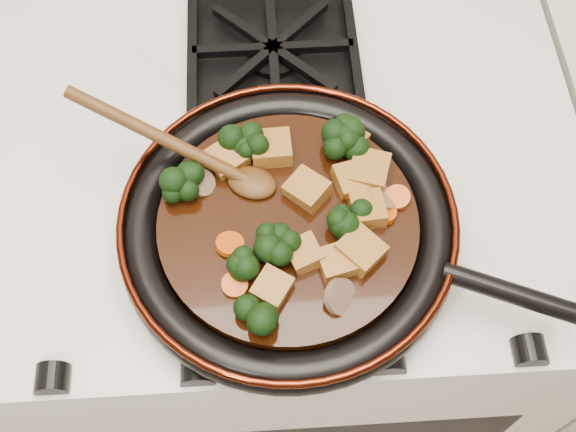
{
  "coord_description": "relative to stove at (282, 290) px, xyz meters",
  "views": [
    {
      "loc": [
        -0.02,
        1.18,
        1.64
      ],
      "look_at": [
        0.0,
        1.55,
        0.97
      ],
      "focal_mm": 45.0,
      "sensor_mm": 36.0,
      "label": 1
    }
  ],
  "objects": [
    {
      "name": "stove",
      "position": [
        0.0,
        0.0,
        0.0
      ],
      "size": [
        0.76,
        0.6,
        0.9
      ],
      "primitive_type": "cube",
      "color": "beige",
      "rests_on": "ground"
    },
    {
      "name": "burner_grate_front",
      "position": [
        0.0,
        -0.14,
        0.46
      ],
      "size": [
        0.23,
        0.23,
        0.03
      ],
      "primitive_type": null,
      "color": "black",
      "rests_on": "stove"
    },
    {
      "name": "burner_grate_back",
      "position": [
        0.0,
        0.14,
        0.46
      ],
      "size": [
        0.23,
        0.23,
        0.03
      ],
      "primitive_type": null,
      "color": "black",
      "rests_on": "stove"
    },
    {
      "name": "skillet",
      "position": [
        0.0,
        -0.14,
        0.49
      ],
      "size": [
        0.48,
        0.37,
        0.05
      ],
      "rotation": [
        0.0,
        0.0,
        -0.41
      ],
      "color": "black",
      "rests_on": "burner_grate_front"
    },
    {
      "name": "braising_sauce",
      "position": [
        0.0,
        -0.14,
        0.5
      ],
      "size": [
        0.28,
        0.28,
        0.02
      ],
      "primitive_type": "cylinder",
      "color": "black",
      "rests_on": "skillet"
    },
    {
      "name": "tofu_cube_0",
      "position": [
        0.1,
        -0.08,
        0.52
      ],
      "size": [
        0.05,
        0.06,
        0.02
      ],
      "primitive_type": "cube",
      "rotation": [
        -0.01,
        -0.0,
        2.83
      ],
      "color": "#8E5C20",
      "rests_on": "braising_sauce"
    },
    {
      "name": "tofu_cube_1",
      "position": [
        -0.02,
        -0.22,
        0.52
      ],
      "size": [
        0.05,
        0.05,
        0.02
      ],
      "primitive_type": "cube",
      "rotation": [
        0.07,
        0.01,
        1.0
      ],
      "color": "#8E5C20",
      "rests_on": "braising_sauce"
    },
    {
      "name": "tofu_cube_2",
      "position": [
        0.09,
        -0.13,
        0.52
      ],
      "size": [
        0.04,
        0.04,
        0.03
      ],
      "primitive_type": "cube",
      "rotation": [
        0.02,
        0.07,
        1.66
      ],
      "color": "#8E5C20",
      "rests_on": "braising_sauce"
    },
    {
      "name": "tofu_cube_3",
      "position": [
        -0.06,
        -0.06,
        0.52
      ],
      "size": [
        0.05,
        0.06,
        0.03
      ],
      "primitive_type": "cube",
      "rotation": [
        -0.07,
        -0.1,
        2.15
      ],
      "color": "#8E5C20",
      "rests_on": "braising_sauce"
    },
    {
      "name": "tofu_cube_4",
      "position": [
        0.08,
        -0.09,
        0.52
      ],
      "size": [
        0.05,
        0.05,
        0.03
      ],
      "primitive_type": "cube",
      "rotation": [
        0.07,
        -0.12,
        1.84
      ],
      "color": "#8E5C20",
      "rests_on": "braising_sauce"
    },
    {
      "name": "tofu_cube_5",
      "position": [
        -0.01,
        -0.05,
        0.52
      ],
      "size": [
        0.05,
        0.04,
        0.03
      ],
      "primitive_type": "cube",
      "rotation": [
        -0.06,
        0.01,
        0.04
      ],
      "color": "#8E5C20",
      "rests_on": "braising_sauce"
    },
    {
      "name": "tofu_cube_6",
      "position": [
        0.08,
        -0.18,
        0.52
      ],
      "size": [
        0.06,
        0.06,
        0.03
      ],
      "primitive_type": "cube",
      "rotation": [
        0.06,
        -0.06,
        2.32
      ],
      "color": "#8E5C20",
      "rests_on": "braising_sauce"
    },
    {
      "name": "tofu_cube_7",
      "position": [
        0.03,
        -0.1,
        0.52
      ],
      "size": [
        0.06,
        0.06,
        0.03
      ],
      "primitive_type": "cube",
      "rotation": [
        -0.07,
        0.08,
        2.39
      ],
      "color": "#8E5C20",
      "rests_on": "braising_sauce"
    },
    {
      "name": "tofu_cube_8",
      "position": [
        0.05,
        -0.19,
        0.52
      ],
      "size": [
        0.04,
        0.04,
        0.02
      ],
      "primitive_type": "cube",
      "rotation": [
        -0.01,
        0.0,
        0.25
      ],
      "color": "#8E5C20",
      "rests_on": "braising_sauce"
    },
    {
      "name": "tofu_cube_9",
      "position": [
        0.02,
        -0.18,
        0.52
      ],
      "size": [
        0.05,
        0.04,
        0.03
      ],
      "primitive_type": "cube",
      "rotation": [
        -0.12,
        0.06,
        1.92
      ],
      "color": "#8E5C20",
      "rests_on": "braising_sauce"
    },
    {
      "name": "tofu_cube_10",
      "position": [
        0.08,
        -0.04,
        0.52
      ],
      "size": [
        0.05,
        0.05,
        0.02
      ],
      "primitive_type": "cube",
      "rotation": [
        0.07,
        -0.03,
        2.36
      ],
      "color": "#8E5C20",
      "rests_on": "braising_sauce"
    },
    {
      "name": "broccoli_floret_0",
      "position": [
        -0.04,
        -0.25,
        0.52
      ],
      "size": [
        0.09,
        0.08,
        0.07
      ],
      "primitive_type": null,
      "rotation": [
        -0.13,
        -0.2,
        1.15
      ],
      "color": "black",
      "rests_on": "braising_sauce"
    },
    {
      "name": "broccoli_floret_1",
      "position": [
        0.07,
        -0.04,
        0.52
      ],
      "size": [
        0.08,
        0.08,
        0.07
      ],
      "primitive_type": null,
      "rotation": [
        0.15,
        -0.15,
        2.81
      ],
      "color": "black",
      "rests_on": "braising_sauce"
    },
    {
      "name": "broccoli_floret_2",
      "position": [
        -0.04,
        -0.04,
        0.52
      ],
      "size": [
        0.09,
        0.09,
        0.07
      ],
      "primitive_type": null,
      "rotation": [
        0.09,
        -0.2,
        0.57
      ],
      "color": "black",
      "rests_on": "braising_sauce"
    },
    {
      "name": "broccoli_floret_3",
      "position": [
        0.07,
        -0.04,
        0.52
      ],
      "size": [
        0.09,
        0.09,
        0.07
      ],
      "primitive_type": null,
      "rotation": [
        -0.17,
        -0.15,
        2.33
      ],
      "color": "black",
      "rests_on": "braising_sauce"
    },
    {
      "name": "broccoli_floret_4",
      "position": [
        -0.11,
        -0.09,
        0.52
      ],
      "size": [
        0.09,
        0.08,
        0.06
      ],
      "primitive_type": null,
      "rotation": [
        0.03,
        -0.05,
        2.51
      ],
      "color": "black",
      "rests_on": "braising_sauce"
    },
    {
      "name": "broccoli_floret_5",
      "position": [
        0.07,
        -0.14,
        0.52
      ],
      "size": [
        0.09,
        0.09,
        0.07
      ],
      "primitive_type": null,
      "rotation": [
        0.22,
        0.14,
        0.73
      ],
      "color": "black",
      "rests_on": "braising_sauce"
    },
    {
      "name": "broccoli_floret_6",
      "position": [
        -0.01,
        -0.17,
        0.52
      ],
      "size": [
        0.07,
        0.08,
        0.06
      ],
      "primitive_type": null,
      "rotation": [
        -0.17,
        0.01,
        3.02
      ],
      "color": "black",
      "rests_on": "braising_sauce"
    },
    {
      "name": "broccoli_floret_7",
      "position": [
        -0.05,
        -0.19,
        0.52
      ],
      "size": [
        0.09,
        0.08,
        0.07
      ],
      "primitive_type": null,
      "rotation": [
        0.2,
        0.13,
        0.84
      ],
      "color": "black",
      "rests_on": "braising_sauce"
    },
    {
      "name": "broccoli_floret_8",
      "position": [
        -0.03,
        -0.04,
        0.52
      ],
      "size": [
        0.07,
        0.06,
        0.07
      ],
      "primitive_type": null,
      "rotation": [
        -0.19,
        -0.02,
        1.69
      ],
      "color": "black",
      "rests_on": "braising_sauce"
    },
    {
      "name": "carrot_coin_0",
      "position": [
        -0.06,
        -0.16,
        0.51
      ],
      "size": [
        0.03,
        0.03,
        0.01
      ],
      "primitive_type": "cylinder",
      "rotation": [
        -0.16,
        0.09,
        0.0
      ],
      "color": "#B73D05",
      "rests_on": "braising_sauce"
    },
    {
      "name": "carrot_coin_1",
      "position": [
        0.11,
        -0.14,
        0.51
      ],
      "size": [
        0.03,
        0.03,
        0.01
      ],
      "primitive_type": "cylinder",
      "rotation": [
        -0.15,
        0.04,
        0.0
      ],
      "color": "#B73D05",
      "rests_on": "braising_sauce"
    },
    {
      "name": "carrot_coin_2",
      "position": [
        0.12,
        -0.12,
        0.51
      ],
      "size": [
        0.03,
        0.03,
        0.01
      ],
      "primitive_type": "cylinder",
      "rotation": [
        0.15,
        -0.11,
        0.0
      ],
      "color": "#B73D05",
      "rests_on": "braising_sauce"
    },
    {
      "name": "carrot_coin_3",
      "position": [
        -0.06,
        -0.21,
        0.51
      ],
      "size": [
        0.03,
        0.03,
        0.02
      ],
      "primitive_type": "cylinder",
      "rotation": [
        0.24,
        0.09,
        0.0
      ],
      "color": "#B73D05",
      "rests_on": "braising_sauce"
    },
    {
      "name": "carrot_coin_4",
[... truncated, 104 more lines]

